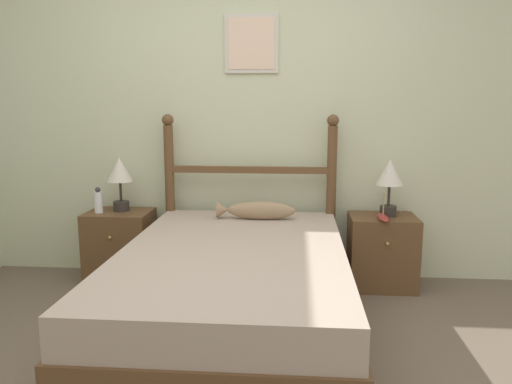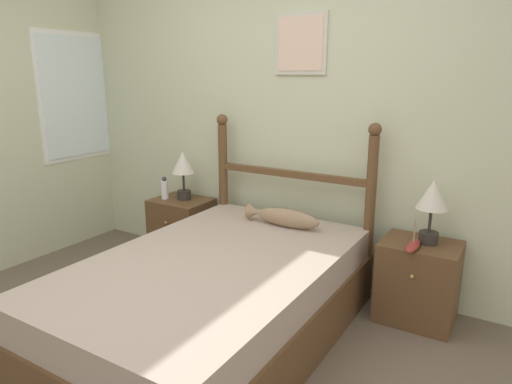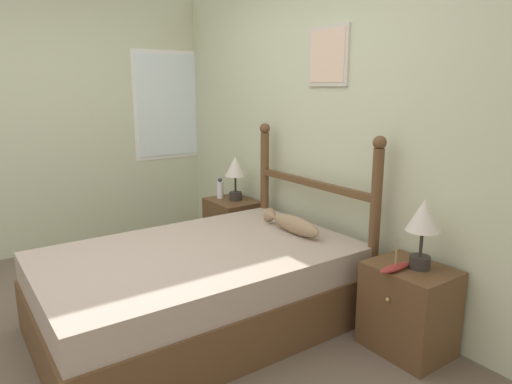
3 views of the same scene
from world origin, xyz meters
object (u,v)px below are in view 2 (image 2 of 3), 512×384
bed (214,300)px  nightstand_left (182,229)px  table_lamp_left (183,167)px  table_lamp_right (432,200)px  model_boat (413,245)px  nightstand_right (418,282)px  bottle (165,189)px  fish_pillow (282,217)px

bed → nightstand_left: bearing=138.4°
nightstand_left → table_lamp_left: table_lamp_left is taller
table_lamp_right → model_boat: bearing=-112.9°
nightstand_left → table_lamp_left: 0.57m
nightstand_left → table_lamp_left: (0.01, 0.03, 0.57)m
nightstand_left → bed: bearing=-41.6°
table_lamp_left → table_lamp_right: (2.07, -0.01, 0.00)m
nightstand_left → table_lamp_right: bearing=0.5°
nightstand_left → nightstand_right: size_ratio=1.00×
bed → nightstand_right: 1.37m
nightstand_right → bottle: 2.21m
nightstand_right → fish_pillow: bearing=-170.7°
nightstand_right → bottle: bearing=-178.7°
table_lamp_left → model_boat: bearing=-4.4°
nightstand_left → table_lamp_right: size_ratio=1.29×
table_lamp_right → bottle: bearing=-178.2°
bed → table_lamp_right: (1.06, 0.93, 0.57)m
nightstand_right → table_lamp_right: (0.04, 0.02, 0.57)m
bed → bottle: bottle is taller
nightstand_left → nightstand_right: 2.04m
model_boat → fish_pillow: (-0.92, -0.03, 0.04)m
nightstand_left → nightstand_right: same height
nightstand_left → bottle: bottle is taller
nightstand_right → model_boat: size_ratio=2.13×
table_lamp_left → fish_pillow: bearing=-9.7°
model_boat → fish_pillow: size_ratio=0.45×
bed → table_lamp_left: bearing=137.1°
nightstand_right → table_lamp_left: table_lamp_left is taller
bed → table_lamp_right: bearing=41.3°
bottle → model_boat: size_ratio=0.77×
table_lamp_right → model_boat: 0.31m
model_boat → nightstand_left: bearing=176.4°
bed → nightstand_right: (1.02, 0.91, 0.01)m
bed → nightstand_left: size_ratio=3.80×
bed → nightstand_left: 1.37m
bottle → model_boat: bottle is taller
table_lamp_left → bottle: 0.26m
model_boat → fish_pillow: bearing=-178.1°
model_boat → table_lamp_left: bearing=175.6°
model_boat → fish_pillow: 0.93m
bottle → nightstand_left: bearing=20.2°
nightstand_right → table_lamp_left: size_ratio=1.29×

